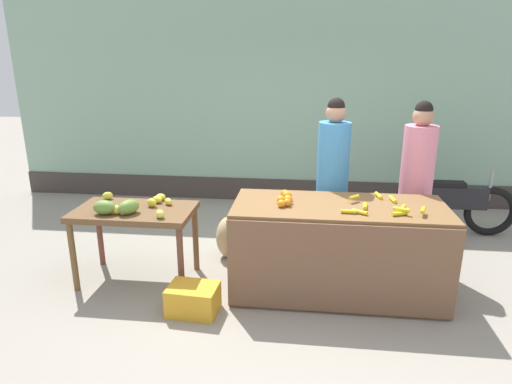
{
  "coord_description": "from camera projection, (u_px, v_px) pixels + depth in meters",
  "views": [
    {
      "loc": [
        0.22,
        -3.94,
        2.22
      ],
      "look_at": [
        -0.26,
        0.15,
        0.95
      ],
      "focal_mm": 30.72,
      "sensor_mm": 36.0,
      "label": 1
    }
  ],
  "objects": [
    {
      "name": "ground_plane",
      "position": [
        280.0,
        287.0,
        4.41
      ],
      "size": [
        24.0,
        24.0,
        0.0
      ],
      "primitive_type": "plane",
      "color": "gray"
    },
    {
      "name": "market_wall_back",
      "position": [
        294.0,
        106.0,
        6.7
      ],
      "size": [
        8.92,
        0.23,
        3.07
      ],
      "color": "#8CB299",
      "rests_on": "ground"
    },
    {
      "name": "fruit_stall_counter",
      "position": [
        337.0,
        249.0,
        4.21
      ],
      "size": [
        1.99,
        0.86,
        0.9
      ],
      "color": "brown",
      "rests_on": "ground"
    },
    {
      "name": "side_table_wooden",
      "position": [
        135.0,
        218.0,
        4.38
      ],
      "size": [
        1.18,
        0.67,
        0.77
      ],
      "color": "brown",
      "rests_on": "ground"
    },
    {
      "name": "banana_bunch_pile",
      "position": [
        382.0,
        206.0,
        3.98
      ],
      "size": [
        0.74,
        0.65,
        0.07
      ],
      "color": "gold",
      "rests_on": "fruit_stall_counter"
    },
    {
      "name": "orange_pile",
      "position": [
        285.0,
        198.0,
        4.14
      ],
      "size": [
        0.15,
        0.37,
        0.09
      ],
      "color": "orange",
      "rests_on": "fruit_stall_counter"
    },
    {
      "name": "mango_papaya_pile",
      "position": [
        125.0,
        206.0,
        4.26
      ],
      "size": [
        0.86,
        0.62,
        0.14
      ],
      "color": "yellow",
      "rests_on": "side_table_wooden"
    },
    {
      "name": "vendor_woman_blue_shirt",
      "position": [
        332.0,
        183.0,
        4.72
      ],
      "size": [
        0.34,
        0.34,
        1.83
      ],
      "color": "#33333D",
      "rests_on": "ground"
    },
    {
      "name": "vendor_woman_pink_shirt",
      "position": [
        416.0,
        186.0,
        4.66
      ],
      "size": [
        0.34,
        0.34,
        1.8
      ],
      "color": "#33333D",
      "rests_on": "ground"
    },
    {
      "name": "parked_motorcycle",
      "position": [
        452.0,
        204.0,
        5.64
      ],
      "size": [
        1.6,
        0.18,
        0.88
      ],
      "color": "black",
      "rests_on": "ground"
    },
    {
      "name": "produce_crate",
      "position": [
        193.0,
        299.0,
        3.94
      ],
      "size": [
        0.46,
        0.35,
        0.26
      ],
      "primitive_type": "cube",
      "rotation": [
        0.0,
        0.0,
        -0.08
      ],
      "color": "gold",
      "rests_on": "ground"
    },
    {
      "name": "produce_sack",
      "position": [
        229.0,
        237.0,
        5.03
      ],
      "size": [
        0.32,
        0.38,
        0.48
      ],
      "primitive_type": "ellipsoid",
      "rotation": [
        0.0,
        0.0,
        1.51
      ],
      "color": "tan",
      "rests_on": "ground"
    }
  ]
}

